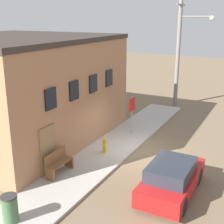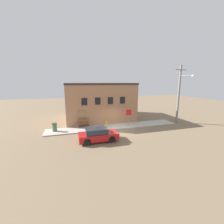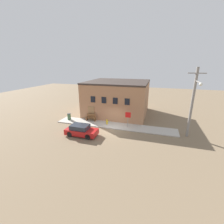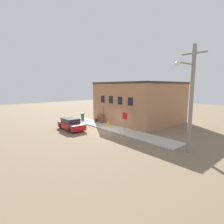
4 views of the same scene
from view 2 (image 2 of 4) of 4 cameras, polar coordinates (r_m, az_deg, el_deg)
name	(u,v)px [view 2 (image 2 of 4)]	position (r m, az deg, el deg)	size (l,w,h in m)	color
ground_plane	(117,130)	(18.35, 2.00, -6.78)	(80.00, 80.00, 0.00)	#7A664C
sidewalk	(114,127)	(19.40, 0.88, -5.59)	(16.77, 2.35, 0.11)	#B2ADA3
brick_building	(97,101)	(24.01, -5.62, 4.33)	(9.83, 9.18, 5.56)	#A87551
fire_hydrant	(106,124)	(19.01, -2.18, -4.59)	(0.38, 0.18, 0.76)	gold
stop_sign	(129,114)	(19.59, 6.37, -0.86)	(0.73, 0.06, 2.09)	gray
bench	(84,123)	(19.19, -10.79, -4.31)	(1.40, 0.44, 1.01)	brown
trash_bin	(55,127)	(18.60, -21.03, -5.42)	(0.53, 0.53, 0.95)	#426642
utility_pole	(179,93)	(22.68, 24.31, 6.67)	(1.80, 2.50, 7.96)	gray
parked_car	(98,135)	(14.86, -5.45, -8.63)	(3.80, 1.68, 1.34)	black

